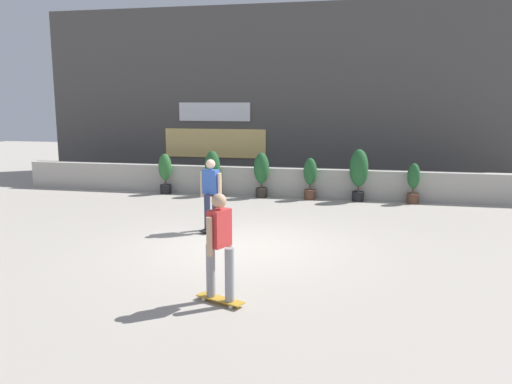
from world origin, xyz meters
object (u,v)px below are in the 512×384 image
Objects in this scene: potted_plant_3 at (310,177)px; potted_plant_5 at (413,182)px; potted_plant_2 at (261,172)px; skater_by_wall_left at (220,243)px; potted_plant_1 at (212,170)px; skater_foreground at (211,192)px; potted_plant_4 at (359,171)px; potted_plant_0 at (165,171)px.

potted_plant_3 is 1.07× the size of potted_plant_5.
potted_plant_2 is at bearing -180.00° from potted_plant_5.
skater_by_wall_left is at bearing -82.65° from potted_plant_2.
potted_plant_1 reaches higher than potted_plant_5.
skater_foreground is at bearing -112.55° from potted_plant_3.
potted_plant_1 reaches higher than potted_plant_3.
skater_foreground is (1.30, -4.43, 0.11)m from potted_plant_1.
skater_by_wall_left reaches higher than potted_plant_2.
potted_plant_4 is (3.00, 0.00, 0.11)m from potted_plant_2.
potted_plant_1 is at bearing 106.34° from skater_foreground.
potted_plant_4 is (6.22, 0.00, 0.19)m from potted_plant_0.
potted_plant_2 is at bearing -0.00° from potted_plant_1.
potted_plant_0 is 0.91× the size of potted_plant_1.
potted_plant_1 is at bearing 180.00° from potted_plant_3.
potted_plant_0 is at bearing 180.00° from potted_plant_2.
potted_plant_1 is (1.62, 0.00, 0.09)m from potted_plant_0.
potted_plant_3 is at bearing 0.00° from potted_plant_2.
potted_plant_3 is 1.49m from potted_plant_4.
potted_plant_4 is at bearing -180.00° from potted_plant_5.
skater_foreground reaches higher than potted_plant_3.
skater_foreground is (2.91, -4.43, 0.20)m from potted_plant_0.
potted_plant_3 is 0.81× the size of potted_plant_4.
potted_plant_3 is (1.54, 0.00, -0.10)m from potted_plant_2.
skater_by_wall_left is (1.42, -4.24, 0.00)m from skater_foreground.
potted_plant_4 is at bearing 53.25° from skater_foreground.
potted_plant_5 is at bearing 0.00° from potted_plant_3.
potted_plant_0 is at bearing -180.00° from potted_plant_3.
skater_foreground is at bearing -126.75° from potted_plant_4.
skater_by_wall_left is (2.72, -8.67, 0.11)m from potted_plant_1.
skater_foreground is 4.47m from skater_by_wall_left.
potted_plant_0 is 0.83× the size of potted_plant_4.
potted_plant_5 is (7.83, 0.00, -0.10)m from potted_plant_0.
potted_plant_2 is 8.75m from skater_by_wall_left.
potted_plant_3 is 4.81m from skater_foreground.
potted_plant_2 reaches higher than potted_plant_0.
potted_plant_5 is (6.21, 0.00, -0.19)m from potted_plant_1.
potted_plant_2 is 3.01m from potted_plant_4.
skater_foreground reaches higher than potted_plant_4.
potted_plant_3 is 8.69m from skater_by_wall_left.
potted_plant_4 is at bearing 77.74° from skater_by_wall_left.
potted_plant_4 reaches higher than potted_plant_1.
potted_plant_1 is 0.91× the size of potted_plant_4.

